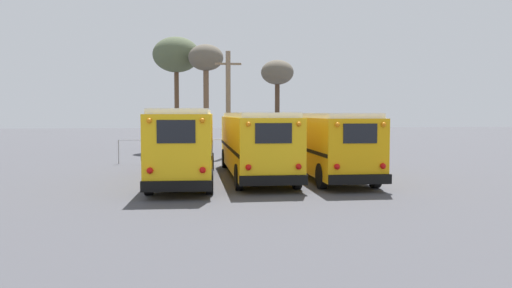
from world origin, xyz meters
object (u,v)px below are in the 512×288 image
Objects in this scene: school_bus_1 at (255,142)px; school_bus_2 at (323,142)px; bare_tree_2 at (176,56)px; bare_tree_0 at (277,75)px; school_bus_0 at (185,142)px; utility_pole at (228,102)px; bare_tree_1 at (206,62)px.

school_bus_1 is 1.03× the size of school_bus_2.
bare_tree_0 is at bearing 8.99° from bare_tree_2.
utility_pole reaches higher than school_bus_0.
school_bus_0 is at bearing -163.25° from school_bus_1.
utility_pole reaches higher than school_bus_2.
bare_tree_1 reaches higher than school_bus_1.
school_bus_1 is at bearing -82.76° from bare_tree_1.
bare_tree_1 reaches higher than school_bus_2.
bare_tree_0 reaches higher than school_bus_0.
bare_tree_1 is (-1.89, 14.87, 5.20)m from school_bus_1.
bare_tree_2 is at bearing 93.04° from school_bus_0.
bare_tree_0 reaches higher than utility_pole.
utility_pole is at bearing 108.03° from school_bus_2.
school_bus_0 reaches higher than school_bus_2.
bare_tree_1 is at bearing 85.28° from school_bus_0.
school_bus_1 is 18.68m from bare_tree_2.
bare_tree_2 is (-3.68, 6.19, 3.79)m from utility_pole.
school_bus_0 is at bearing -94.72° from bare_tree_1.
school_bus_2 is at bearing -4.57° from school_bus_1.
bare_tree_2 reaches higher than school_bus_2.
school_bus_1 is 11.26m from utility_pole.
school_bus_0 is at bearing -110.64° from bare_tree_0.
bare_tree_2 is (-0.97, 18.20, 5.80)m from school_bus_0.
school_bus_1 is at bearing 175.43° from school_bus_2.
utility_pole is (-3.68, 11.31, 2.08)m from school_bus_2.
utility_pole is at bearing -69.83° from bare_tree_1.
school_bus_2 is at bearing 6.31° from school_bus_0.
bare_tree_1 is 0.90× the size of bare_tree_2.
bare_tree_0 is at bearing 87.07° from school_bus_2.
bare_tree_2 is (-7.36, 17.50, 5.87)m from school_bus_2.
utility_pole is 9.17m from bare_tree_0.
bare_tree_1 is at bearing 110.17° from utility_pole.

